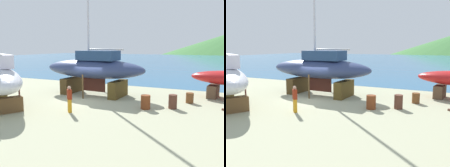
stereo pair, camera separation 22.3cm
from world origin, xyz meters
The scene contains 7 objects.
ground_plane centered at (0.00, -2.59, 0.00)m, with size 41.54×41.54×0.00m, color #A3A483.
sea_water centered at (0.00, 53.50, 0.00)m, with size 147.96×91.41×0.01m, color #2A628E.
sailboat_far_slipway centered at (-0.27, 2.11, 2.23)m, with size 9.22×3.47×14.26m.
worker centered at (1.06, -3.36, 0.87)m, with size 0.48×0.48×1.68m.
barrel_rust_mid centered at (6.73, 0.34, 0.47)m, with size 0.56×0.56×0.94m, color #552F22.
barrel_tipped_center centered at (5.12, -0.54, 0.46)m, with size 0.63×0.63×0.93m, color brown.
barrel_tar_black centered at (7.54, 2.47, 0.38)m, with size 0.55×0.55×0.76m, color brown.
Camera 2 is at (9.97, -15.48, 4.15)m, focal length 38.78 mm.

